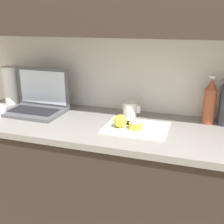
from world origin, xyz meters
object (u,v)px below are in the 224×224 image
object	(u,v)px
laptop	(38,102)
knife	(133,124)
cutting_board	(136,128)
lemon_half_cut	(136,126)
paper_towel_roll	(12,85)
measuring_cup	(130,109)
lemon_whole_beside	(120,121)
bottle_water_clear	(210,102)

from	to	relation	value
laptop	knife	bearing A→B (deg)	-5.28
cutting_board	lemon_half_cut	size ratio (longest dim) A/B	4.83
cutting_board	paper_towel_roll	xyz separation A→B (m)	(-0.96, 0.22, 0.13)
measuring_cup	lemon_half_cut	bearing A→B (deg)	-68.15
lemon_whole_beside	cutting_board	bearing A→B (deg)	18.46
paper_towel_roll	knife	bearing A→B (deg)	-11.79
paper_towel_roll	laptop	bearing A→B (deg)	-23.49
bottle_water_clear	lemon_whole_beside	bearing A→B (deg)	-152.17
lemon_whole_beside	bottle_water_clear	bearing A→B (deg)	27.83
laptop	paper_towel_roll	distance (m)	0.31
bottle_water_clear	paper_towel_roll	xyz separation A→B (m)	(-1.33, 0.01, 0.00)
knife	measuring_cup	xyz separation A→B (m)	(-0.07, 0.17, 0.03)
bottle_water_clear	cutting_board	bearing A→B (deg)	-150.27
knife	paper_towel_roll	xyz separation A→B (m)	(-0.94, 0.20, 0.11)
laptop	paper_towel_roll	world-z (taller)	laptop
cutting_board	lemon_whole_beside	distance (m)	0.10
cutting_board	knife	size ratio (longest dim) A/B	1.15
laptop	bottle_water_clear	size ratio (longest dim) A/B	1.37
knife	lemon_half_cut	distance (m)	0.06
paper_towel_roll	bottle_water_clear	bearing A→B (deg)	-0.42
lemon_half_cut	laptop	bearing A→B (deg)	169.54
laptop	cutting_board	world-z (taller)	laptop
knife	lemon_half_cut	xyz separation A→B (m)	(0.02, -0.05, 0.01)
knife	bottle_water_clear	world-z (taller)	bottle_water_clear
laptop	paper_towel_roll	bearing A→B (deg)	157.63
lemon_whole_beside	laptop	bearing A→B (deg)	167.96
lemon_whole_beside	measuring_cup	distance (m)	0.23
laptop	lemon_half_cut	world-z (taller)	laptop
lemon_half_cut	bottle_water_clear	world-z (taller)	bottle_water_clear
cutting_board	bottle_water_clear	xyz separation A→B (m)	(0.37, 0.21, 0.12)
cutting_board	bottle_water_clear	world-z (taller)	bottle_water_clear
lemon_half_cut	measuring_cup	size ratio (longest dim) A/B	0.65
laptop	paper_towel_roll	xyz separation A→B (m)	(-0.28, 0.12, 0.07)
cutting_board	paper_towel_roll	size ratio (longest dim) A/B	1.33
knife	measuring_cup	bearing A→B (deg)	109.45
cutting_board	laptop	bearing A→B (deg)	171.65
cutting_board	measuring_cup	world-z (taller)	measuring_cup
laptop	measuring_cup	bearing A→B (deg)	10.69
lemon_whole_beside	bottle_water_clear	distance (m)	0.52
bottle_water_clear	measuring_cup	size ratio (longest dim) A/B	2.57
laptop	cutting_board	distance (m)	0.69
laptop	measuring_cup	size ratio (longest dim) A/B	3.52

